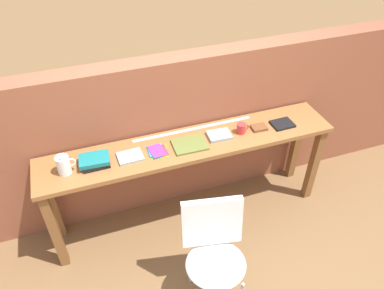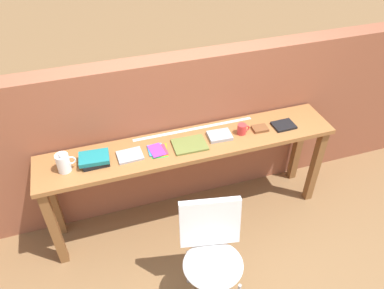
% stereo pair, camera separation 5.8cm
% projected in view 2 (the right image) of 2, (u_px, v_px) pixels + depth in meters
% --- Properties ---
extents(ground_plane, '(40.00, 40.00, 0.00)m').
position_uv_depth(ground_plane, '(200.00, 237.00, 3.42)').
color(ground_plane, brown).
extents(brick_wall_back, '(6.00, 0.20, 1.49)m').
position_uv_depth(brick_wall_back, '(179.00, 132.00, 3.42)').
color(brick_wall_back, '#935138').
rests_on(brick_wall_back, ground).
extents(sideboard, '(2.50, 0.44, 0.88)m').
position_uv_depth(sideboard, '(190.00, 156.00, 3.17)').
color(sideboard, '#996033').
rests_on(sideboard, ground).
extents(chair_white_moulded, '(0.52, 0.53, 0.89)m').
position_uv_depth(chair_white_moulded, '(212.00, 250.00, 2.69)').
color(chair_white_moulded, white).
rests_on(chair_white_moulded, ground).
extents(pitcher_white, '(0.14, 0.10, 0.18)m').
position_uv_depth(pitcher_white, '(64.00, 163.00, 2.78)').
color(pitcher_white, white).
rests_on(pitcher_white, sideboard).
extents(book_stack_leftmost, '(0.24, 0.18, 0.07)m').
position_uv_depth(book_stack_leftmost, '(95.00, 160.00, 2.87)').
color(book_stack_leftmost, black).
rests_on(book_stack_leftmost, sideboard).
extents(magazine_cycling, '(0.20, 0.16, 0.02)m').
position_uv_depth(magazine_cycling, '(130.00, 155.00, 2.95)').
color(magazine_cycling, '#9E9EA3').
rests_on(magazine_cycling, sideboard).
extents(pamphlet_pile_colourful, '(0.17, 0.19, 0.01)m').
position_uv_depth(pamphlet_pile_colourful, '(158.00, 150.00, 3.00)').
color(pamphlet_pile_colourful, green).
rests_on(pamphlet_pile_colourful, sideboard).
extents(book_open_centre, '(0.28, 0.21, 0.02)m').
position_uv_depth(book_open_centre, '(190.00, 145.00, 3.05)').
color(book_open_centre, olive).
rests_on(book_open_centre, sideboard).
extents(book_grey_hardcover, '(0.20, 0.16, 0.03)m').
position_uv_depth(book_grey_hardcover, '(220.00, 136.00, 3.14)').
color(book_grey_hardcover, '#9E9EA3').
rests_on(book_grey_hardcover, sideboard).
extents(mug, '(0.11, 0.08, 0.09)m').
position_uv_depth(mug, '(242.00, 129.00, 3.16)').
color(mug, red).
rests_on(mug, sideboard).
extents(leather_journal_brown, '(0.13, 0.11, 0.02)m').
position_uv_depth(leather_journal_brown, '(260.00, 129.00, 3.22)').
color(leather_journal_brown, brown).
rests_on(leather_journal_brown, sideboard).
extents(book_repair_rightmost, '(0.19, 0.15, 0.02)m').
position_uv_depth(book_repair_rightmost, '(284.00, 125.00, 3.26)').
color(book_repair_rightmost, black).
rests_on(book_repair_rightmost, sideboard).
extents(ruler_metal_back_edge, '(1.07, 0.03, 0.00)m').
position_uv_depth(ruler_metal_back_edge, '(194.00, 129.00, 3.23)').
color(ruler_metal_back_edge, silver).
rests_on(ruler_metal_back_edge, sideboard).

